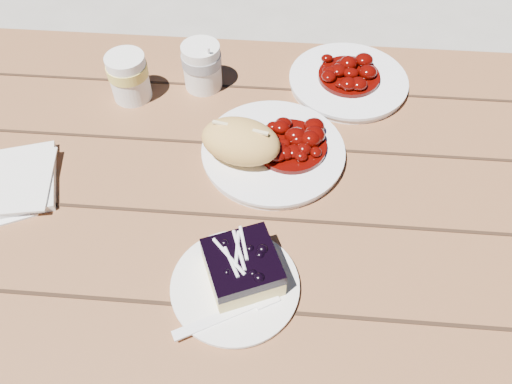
# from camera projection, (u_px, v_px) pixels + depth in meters

# --- Properties ---
(ground) EXTENTS (60.00, 60.00, 0.00)m
(ground) POSITION_uv_depth(u_px,v_px,m) (262.00, 346.00, 1.44)
(ground) COLOR #9A958B
(ground) RESTS_ON ground
(picnic_table) EXTENTS (2.00, 1.55, 0.75)m
(picnic_table) POSITION_uv_depth(u_px,v_px,m) (264.00, 233.00, 0.98)
(picnic_table) COLOR brown
(picnic_table) RESTS_ON ground
(main_plate) EXTENTS (0.25, 0.25, 0.02)m
(main_plate) POSITION_uv_depth(u_px,v_px,m) (273.00, 152.00, 0.88)
(main_plate) COLOR white
(main_plate) RESTS_ON picnic_table
(goulash_stew) EXTENTS (0.13, 0.13, 0.04)m
(goulash_stew) POSITION_uv_depth(u_px,v_px,m) (291.00, 140.00, 0.86)
(goulash_stew) COLOR #490502
(goulash_stew) RESTS_ON main_plate
(bread_roll) EXTENTS (0.15, 0.12, 0.07)m
(bread_roll) POSITION_uv_depth(u_px,v_px,m) (241.00, 141.00, 0.84)
(bread_roll) COLOR #D9A753
(bread_roll) RESTS_ON main_plate
(dessert_plate) EXTENTS (0.18, 0.18, 0.01)m
(dessert_plate) POSITION_uv_depth(u_px,v_px,m) (235.00, 286.00, 0.72)
(dessert_plate) COLOR white
(dessert_plate) RESTS_ON picnic_table
(blueberry_cake) EXTENTS (0.13, 0.13, 0.06)m
(blueberry_cake) POSITION_uv_depth(u_px,v_px,m) (242.00, 267.00, 0.71)
(blueberry_cake) COLOR #F4DF85
(blueberry_cake) RESTS_ON dessert_plate
(fork_dessert) EXTENTS (0.15, 0.10, 0.00)m
(fork_dessert) POSITION_uv_depth(u_px,v_px,m) (216.00, 319.00, 0.68)
(fork_dessert) COLOR white
(fork_dessert) RESTS_ON dessert_plate
(coffee_cup) EXTENTS (0.07, 0.07, 0.09)m
(coffee_cup) POSITION_uv_depth(u_px,v_px,m) (202.00, 66.00, 0.97)
(coffee_cup) COLOR white
(coffee_cup) RESTS_ON picnic_table
(napkin_stack) EXTENTS (0.19, 0.19, 0.01)m
(napkin_stack) POSITION_uv_depth(u_px,v_px,m) (9.00, 182.00, 0.84)
(napkin_stack) COLOR white
(napkin_stack) RESTS_ON picnic_table
(second_plate) EXTENTS (0.23, 0.23, 0.02)m
(second_plate) POSITION_uv_depth(u_px,v_px,m) (348.00, 82.00, 1.00)
(second_plate) COLOR white
(second_plate) RESTS_ON picnic_table
(second_stew) EXTENTS (0.12, 0.12, 0.04)m
(second_stew) POSITION_uv_depth(u_px,v_px,m) (350.00, 70.00, 0.98)
(second_stew) COLOR #490502
(second_stew) RESTS_ON second_plate
(second_cup) EXTENTS (0.07, 0.07, 0.09)m
(second_cup) POSITION_uv_depth(u_px,v_px,m) (129.00, 77.00, 0.95)
(second_cup) COLOR white
(second_cup) RESTS_ON picnic_table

